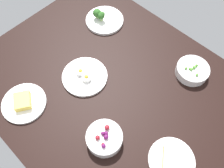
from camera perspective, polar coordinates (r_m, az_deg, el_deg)
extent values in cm
cube|color=black|center=(111.93, 0.00, -1.00)|extent=(128.50, 100.45, 4.00)
cylinder|color=white|center=(112.72, -6.65, 1.83)|extent=(21.66, 21.66, 1.40)
torus|color=#B7B7BC|center=(112.13, -6.69, 2.01)|extent=(19.56, 19.56, 0.50)
ellipsoid|color=white|center=(109.85, -6.24, 1.45)|extent=(4.74, 4.74, 2.60)
sphere|color=yellow|center=(108.85, -6.30, 1.77)|extent=(1.89, 1.89, 1.89)
ellipsoid|color=white|center=(111.99, -7.64, 2.92)|extent=(4.54, 4.54, 2.50)
sphere|color=yellow|center=(111.04, -7.71, 3.22)|extent=(1.82, 1.82, 1.82)
cylinder|color=white|center=(100.82, 14.31, -17.61)|extent=(18.70, 18.70, 1.10)
torus|color=#B7B7BC|center=(100.30, 14.38, -17.54)|extent=(16.95, 16.95, 0.50)
cube|color=beige|center=(99.73, 14.46, -17.47)|extent=(11.67, 12.17, 1.20)
cube|color=#E5B24C|center=(98.77, 14.59, -17.35)|extent=(11.67, 12.17, 0.80)
cube|color=beige|center=(97.82, 14.73, -17.23)|extent=(11.67, 12.17, 1.20)
cylinder|color=white|center=(112.76, -20.65, -4.39)|extent=(19.96, 19.96, 1.23)
torus|color=#B7B7BC|center=(112.23, -20.74, -4.26)|extent=(18.07, 18.07, 0.50)
cube|color=#F2D14C|center=(110.88, -21.00, -3.91)|extent=(10.63, 10.28, 3.19)
cylinder|color=white|center=(97.99, -1.86, -13.14)|extent=(14.88, 14.88, 5.14)
torus|color=white|center=(95.53, -1.91, -12.72)|extent=(15.08, 15.08, 0.80)
sphere|color=#59144C|center=(95.10, -2.25, -11.95)|extent=(1.58, 1.58, 1.58)
sphere|color=#59144C|center=(94.40, -1.47, -12.79)|extent=(2.05, 2.05, 2.05)
sphere|color=#59144C|center=(94.99, -1.45, -11.95)|extent=(1.71, 1.71, 1.71)
sphere|color=maroon|center=(94.53, -3.55, -12.94)|extent=(1.93, 1.93, 1.93)
sphere|color=maroon|center=(93.89, -2.19, -14.60)|extent=(1.53, 1.53, 1.53)
sphere|color=#59144C|center=(93.65, -2.06, -14.86)|extent=(1.76, 1.76, 1.76)
sphere|color=maroon|center=(95.49, -1.22, -10.56)|extent=(2.16, 2.16, 2.16)
cylinder|color=white|center=(118.38, 18.97, 3.07)|extent=(15.43, 15.43, 4.27)
torus|color=white|center=(116.68, 19.27, 3.62)|extent=(15.61, 15.61, 0.80)
sphere|color=#599E38|center=(116.22, 19.44, 3.88)|extent=(1.51, 1.51, 1.51)
sphere|color=#599E38|center=(116.62, 19.57, 3.98)|extent=(1.23, 1.23, 1.23)
sphere|color=#599E38|center=(114.83, 17.66, 3.68)|extent=(1.28, 1.28, 1.28)
sphere|color=#599E38|center=(117.36, 19.97, 4.30)|extent=(1.28, 1.28, 1.28)
sphere|color=#599E38|center=(115.19, 18.81, 3.43)|extent=(1.43, 1.43, 1.43)
sphere|color=#599E38|center=(114.43, 20.06, 2.14)|extent=(1.38, 1.38, 1.38)
sphere|color=#599E38|center=(115.42, 18.46, 3.63)|extent=(1.11, 1.11, 1.11)
cylinder|color=white|center=(134.36, -1.82, 15.29)|extent=(20.80, 20.80, 1.53)
torus|color=#B7B7BC|center=(133.81, -1.83, 15.52)|extent=(18.80, 18.80, 0.50)
cylinder|color=#9EBC72|center=(132.44, -2.46, 15.74)|extent=(1.19, 1.19, 2.77)
sphere|color=#2D6023|center=(130.56, -2.51, 16.57)|extent=(3.41, 3.41, 3.41)
cylinder|color=#9EBC72|center=(134.07, -3.60, 16.09)|extent=(1.60, 1.60, 1.87)
sphere|color=#2D6023|center=(132.22, -3.67, 16.91)|extent=(4.56, 4.56, 4.56)
cylinder|color=#9EBC72|center=(132.36, -2.63, 15.51)|extent=(1.30, 1.30, 2.17)
sphere|color=#2D6023|center=(130.61, -2.67, 16.28)|extent=(3.71, 3.71, 3.71)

